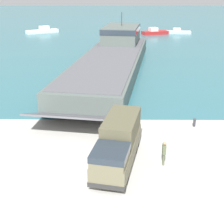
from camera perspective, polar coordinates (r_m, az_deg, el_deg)
The scene contains 9 objects.
ground_plane at distance 23.94m, azimuth -8.19°, elevation -8.04°, with size 240.00×240.00×0.00m, color #B7B5AD.
water_surface at distance 118.05m, azimuth -1.25°, elevation 16.34°, with size 240.00×180.00×0.01m, color #336B75.
landing_craft at distance 50.20m, azimuth 0.27°, elevation 10.50°, with size 14.08×42.23×7.52m.
military_truck at distance 22.18m, azimuth 1.14°, elevation -5.70°, with size 3.82×7.75×3.13m.
soldier_on_ramp at distance 22.48m, azimuth 9.49°, elevation -7.13°, with size 0.25×0.45×1.83m.
moored_boat_a at distance 87.74m, azimuth 12.02°, elevation 14.18°, with size 6.62×3.16×1.43m.
moored_boat_b at distance 85.17m, azimuth 7.79°, elevation 14.30°, with size 7.30×4.79×1.78m.
moored_boat_c at distance 88.86m, azimuth -12.57°, elevation 14.32°, with size 8.46×6.55×1.84m.
mooring_bollard at distance 29.30m, azimuth 14.85°, elevation -1.78°, with size 0.27×0.27×0.79m.
Camera 1 is at (3.57, -20.43, 11.95)m, focal length 50.00 mm.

